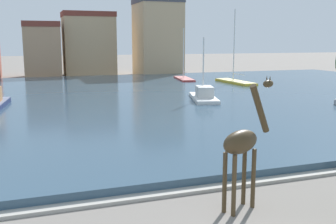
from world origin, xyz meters
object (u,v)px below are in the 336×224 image
(sailboat_yellow, at_px, (232,83))
(sailboat_white, at_px, (203,98))
(giraffe_statue, at_px, (243,144))
(sailboat_red, at_px, (183,79))

(sailboat_yellow, bearing_deg, sailboat_white, -128.17)
(sailboat_white, bearing_deg, giraffe_statue, -111.03)
(giraffe_statue, xyz_separation_m, sailboat_white, (7.92, 20.60, -1.66))
(sailboat_yellow, distance_m, sailboat_red, 7.47)
(sailboat_yellow, xyz_separation_m, sailboat_white, (-9.14, -11.62, 0.13))
(giraffe_statue, height_order, sailboat_white, sailboat_white)
(giraffe_statue, xyz_separation_m, sailboat_red, (13.12, 38.56, -1.85))
(giraffe_statue, bearing_deg, sailboat_yellow, 62.11)
(sailboat_white, xyz_separation_m, sailboat_red, (5.20, 17.97, -0.19))
(sailboat_white, height_order, sailboat_red, sailboat_red)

